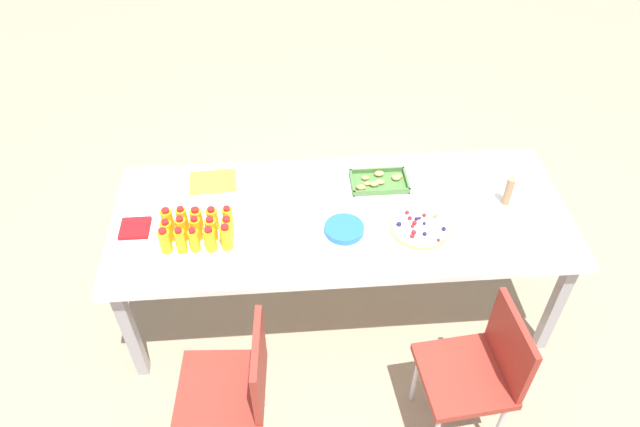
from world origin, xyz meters
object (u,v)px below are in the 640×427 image
(paper_folder, at_px, (213,182))
(juice_bottle_12, at_px, (197,219))
(juice_bottle_7, at_px, (196,229))
(fruit_pizza, at_px, (419,227))
(juice_bottle_3, at_px, (210,240))
(juice_bottle_13, at_px, (213,219))
(juice_bottle_6, at_px, (182,229))
(snack_tray, at_px, (379,182))
(plate_stack, at_px, (344,229))
(napkin_stack, at_px, (135,228))
(juice_bottle_5, at_px, (167,231))
(party_table, at_px, (341,221))
(juice_bottle_11, at_px, (182,219))
(juice_bottle_14, at_px, (228,218))
(juice_bottle_2, at_px, (194,240))
(chair_near_right, at_px, (480,367))
(juice_bottle_10, at_px, (168,220))
(cardboard_tube, at_px, (509,191))
(juice_bottle_9, at_px, (228,228))
(juice_bottle_8, at_px, (211,229))
(juice_bottle_0, at_px, (165,241))
(juice_bottle_4, at_px, (226,237))
(juice_bottle_1, at_px, (181,241))
(chair_near_left, at_px, (235,384))

(paper_folder, bearing_deg, juice_bottle_12, -98.58)
(juice_bottle_7, height_order, fruit_pizza, juice_bottle_7)
(juice_bottle_3, xyz_separation_m, juice_bottle_13, (0.00, 0.15, -0.00))
(juice_bottle_6, distance_m, snack_tray, 1.11)
(juice_bottle_7, bearing_deg, plate_stack, -0.64)
(napkin_stack, bearing_deg, juice_bottle_5, -25.93)
(party_table, height_order, plate_stack, plate_stack)
(juice_bottle_5, relative_size, juice_bottle_11, 0.91)
(juice_bottle_14, bearing_deg, juice_bottle_2, -136.91)
(juice_bottle_5, xyz_separation_m, juice_bottle_14, (0.30, 0.07, 0.00))
(juice_bottle_12, distance_m, paper_folder, 0.37)
(party_table, distance_m, juice_bottle_14, 0.60)
(juice_bottle_5, relative_size, napkin_stack, 0.89)
(party_table, bearing_deg, juice_bottle_5, -171.72)
(chair_near_right, distance_m, juice_bottle_11, 1.62)
(juice_bottle_10, relative_size, juice_bottle_14, 1.02)
(juice_bottle_7, relative_size, snack_tray, 0.46)
(party_table, height_order, juice_bottle_12, juice_bottle_12)
(juice_bottle_3, bearing_deg, juice_bottle_11, 134.09)
(juice_bottle_3, height_order, juice_bottle_7, juice_bottle_7)
(juice_bottle_11, bearing_deg, cardboard_tube, 2.27)
(juice_bottle_7, xyz_separation_m, juice_bottle_9, (0.16, -0.00, -0.00))
(juice_bottle_9, bearing_deg, juice_bottle_3, -137.75)
(juice_bottle_8, bearing_deg, juice_bottle_10, 159.93)
(juice_bottle_9, height_order, juice_bottle_11, juice_bottle_11)
(juice_bottle_8, bearing_deg, juice_bottle_7, 176.96)
(chair_near_right, relative_size, paper_folder, 3.19)
(juice_bottle_0, distance_m, plate_stack, 0.89)
(juice_bottle_4, distance_m, juice_bottle_10, 0.34)
(juice_bottle_0, bearing_deg, juice_bottle_6, 45.43)
(juice_bottle_1, bearing_deg, juice_bottle_6, 91.48)
(juice_bottle_9, bearing_deg, juice_bottle_2, -156.01)
(snack_tray, height_order, napkin_stack, snack_tray)
(juice_bottle_3, bearing_deg, napkin_stack, 157.35)
(juice_bottle_0, xyz_separation_m, juice_bottle_8, (0.22, 0.07, -0.00))
(juice_bottle_8, height_order, juice_bottle_13, juice_bottle_8)
(juice_bottle_4, xyz_separation_m, juice_bottle_6, (-0.22, 0.07, 0.00))
(juice_bottle_11, height_order, juice_bottle_12, juice_bottle_11)
(juice_bottle_0, height_order, juice_bottle_11, juice_bottle_11)
(juice_bottle_9, bearing_deg, juice_bottle_0, -167.10)
(juice_bottle_3, relative_size, paper_folder, 0.55)
(juice_bottle_5, distance_m, juice_bottle_13, 0.23)
(juice_bottle_8, height_order, snack_tray, juice_bottle_8)
(fruit_pizza, distance_m, snack_tray, 0.40)
(chair_near_left, height_order, juice_bottle_8, juice_bottle_8)
(chair_near_right, bearing_deg, juice_bottle_10, 56.86)
(juice_bottle_11, bearing_deg, juice_bottle_8, -27.59)
(juice_bottle_7, height_order, juice_bottle_12, juice_bottle_7)
(juice_bottle_6, height_order, juice_bottle_7, juice_bottle_6)
(juice_bottle_0, distance_m, juice_bottle_9, 0.31)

